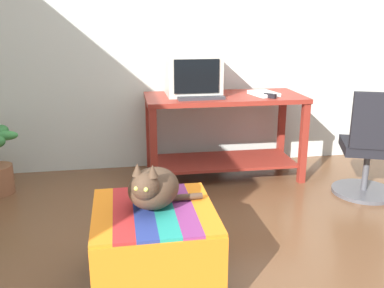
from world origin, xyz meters
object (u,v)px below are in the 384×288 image
Objects in this scene: ottoman_with_blanket at (155,247)px; tv_monitor at (192,75)px; book at (264,93)px; office_chair at (370,151)px; keyboard at (201,98)px; stapler at (270,96)px; cat at (153,188)px; desk at (224,122)px.

tv_monitor is at bearing 73.35° from ottoman_with_blanket.
office_chair reaches higher than book.
tv_monitor reaches higher than office_chair.
stapler is (0.60, -0.06, 0.01)m from keyboard.
cat is at bearing -138.22° from book.
tv_monitor is 0.71m from stapler.
keyboard is at bearing 176.85° from book.
ottoman_with_blanket is 1.47× the size of cat.
cat is 2.05m from office_chair.
cat is at bearing 88.58° from ottoman_with_blanket.
ottoman_with_blanket is (-1.12, -1.53, -0.55)m from book.
keyboard is at bearing -149.58° from desk.
keyboard reaches higher than cat.
keyboard is (-0.24, -0.14, 0.26)m from desk.
office_chair is 0.93m from stapler.
book is at bearing -19.69° from office_chair.
cat is (-1.12, -1.51, -0.22)m from book.
stapler is at bearing -98.66° from book.
tv_monitor reaches higher than ottoman_with_blanket.
tv_monitor reaches higher than stapler.
book is (0.59, 0.09, 0.00)m from keyboard.
desk is 3.52× the size of keyboard.
desk is at bearing 160.15° from book.
office_chair reaches higher than ottoman_with_blanket.
tv_monitor is 1.19× the size of keyboard.
book is 1.98m from ottoman_with_blanket.
tv_monitor reaches higher than book.
office_chair is (1.06, -0.66, -0.13)m from desk.
ottoman_with_blanket is 6.20× the size of stapler.
stapler is at bearing 50.86° from ottoman_with_blanket.
tv_monitor is at bearing -8.63° from office_chair.
keyboard is 0.60m from book.
desk is at bearing 27.53° from keyboard.
tv_monitor reaches higher than cat.
keyboard is 1.45m from office_chair.
keyboard is (0.03, -0.23, -0.17)m from tv_monitor.
tv_monitor is 4.32× the size of stapler.
book is at bearing -7.65° from desk.
stapler reaches higher than keyboard.
tv_monitor is 0.29m from keyboard.
stapler reaches higher than book.
book is at bearing 53.94° from stapler.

